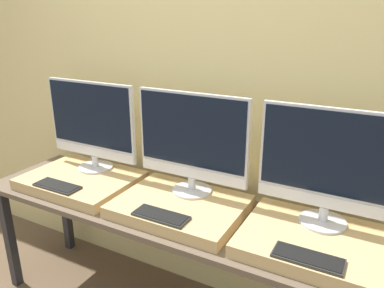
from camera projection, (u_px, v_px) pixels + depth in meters
name	position (u px, v px, depth m)	size (l,w,h in m)	color
wall_back	(213.00, 87.00, 2.03)	(8.00, 0.04, 2.60)	#DBC684
workbench	(181.00, 222.00, 1.94)	(2.34, 0.58, 0.72)	brown
wooden_riser_left	(81.00, 180.00, 2.20)	(0.63, 0.48, 0.06)	tan
monitor_left	(92.00, 123.00, 2.20)	(0.61, 0.21, 0.53)	silver
keyboard_left	(57.00, 186.00, 2.04)	(0.27, 0.11, 0.01)	#2D2D2D
wooden_riser_center	(180.00, 206.00, 1.90)	(0.63, 0.48, 0.06)	tan
monitor_center	(192.00, 141.00, 1.90)	(0.61, 0.21, 0.53)	silver
keyboard_center	(161.00, 216.00, 1.74)	(0.27, 0.11, 0.01)	#2D2D2D
wooden_riser_right	(316.00, 243.00, 1.60)	(0.63, 0.48, 0.06)	tan
monitor_right	(330.00, 165.00, 1.60)	(0.61, 0.21, 0.53)	silver
keyboard_right	(308.00, 258.00, 1.44)	(0.27, 0.11, 0.01)	#2D2D2D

